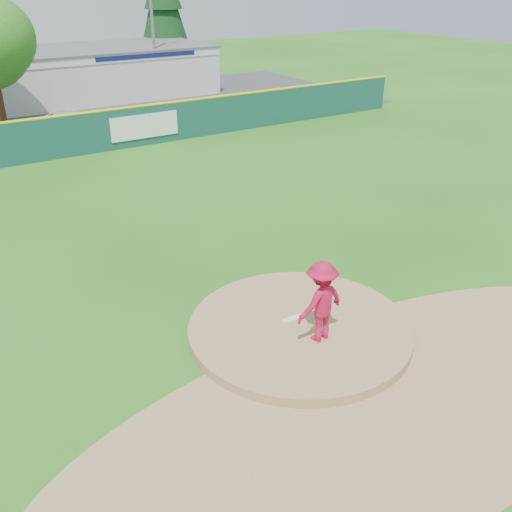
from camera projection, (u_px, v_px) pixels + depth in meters
ground at (299, 333)px, 14.14m from camera, size 120.00×120.00×0.00m
pitchers_mound at (299, 333)px, 14.14m from camera, size 5.50×5.50×0.50m
pitching_rubber at (293, 318)px, 14.24m from camera, size 0.60×0.15×0.04m
infield_dirt_arc at (385, 402)px, 11.88m from camera, size 15.40×15.40×0.01m
parking_lot at (34, 119)px, 34.47m from camera, size 44.00×16.00×0.02m
pitcher at (321, 301)px, 13.09m from camera, size 1.37×0.88×2.00m
van at (79, 125)px, 30.06m from camera, size 5.46×2.89×1.46m
pool_building_grp at (100, 71)px, 40.38m from camera, size 15.20×8.20×3.31m
outfield_fence at (76, 134)px, 27.21m from camera, size 40.00×0.14×2.07m
conifer_tree at (163, 6)px, 45.03m from camera, size 4.40×4.40×9.50m
light_pole_right at (152, 13)px, 37.83m from camera, size 1.75×0.25×10.00m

